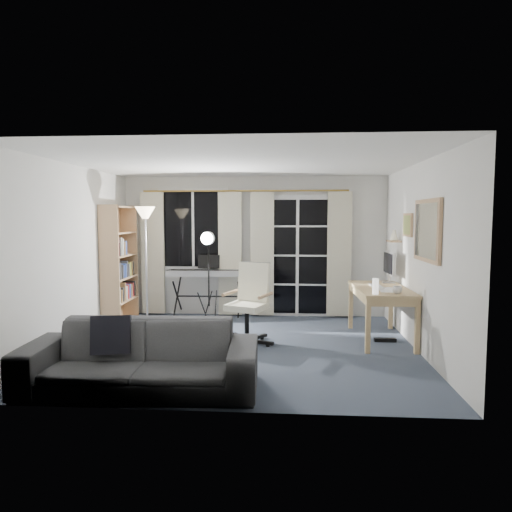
{
  "coord_description": "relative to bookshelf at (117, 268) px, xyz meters",
  "views": [
    {
      "loc": [
        0.59,
        -5.85,
        1.71
      ],
      "look_at": [
        0.15,
        0.35,
        1.18
      ],
      "focal_mm": 32.0,
      "sensor_mm": 36.0,
      "label": 1
    }
  ],
  "objects": [
    {
      "name": "torchiere_lamp",
      "position": [
        0.6,
        -0.41,
        0.6
      ],
      "size": [
        0.3,
        0.3,
        1.86
      ],
      "rotation": [
        0.0,
        0.0,
        -0.03
      ],
      "color": "#B2B2B7",
      "rests_on": "floor"
    },
    {
      "name": "framed_print",
      "position": [
        4.35,
        -0.64,
        0.7
      ],
      "size": [
        0.03,
        0.42,
        0.32
      ],
      "color": "#A57E57",
      "rests_on": "floor"
    },
    {
      "name": "mug",
      "position": [
        4.1,
        -1.19,
        -0.1
      ],
      "size": [
        0.12,
        0.1,
        0.12
      ],
      "primitive_type": "imported",
      "rotation": [
        0.0,
        0.0,
        0.03
      ],
      "color": "silver",
      "rests_on": "desk"
    },
    {
      "name": "french_door",
      "position": [
        2.87,
        0.78,
        0.13
      ],
      "size": [
        1.32,
        0.09,
        2.11
      ],
      "color": "white",
      "rests_on": "floor"
    },
    {
      "name": "keyboard_piano",
      "position": [
        1.37,
        0.51,
        -0.14
      ],
      "size": [
        1.39,
        0.7,
        1.0
      ],
      "rotation": [
        0.0,
        0.0,
        0.04
      ],
      "color": "black",
      "rests_on": "floor"
    },
    {
      "name": "floor",
      "position": [
        2.12,
        -1.19,
        -0.91
      ],
      "size": [
        4.5,
        4.0,
        0.02
      ],
      "primitive_type": "cube",
      "color": "#3D4959",
      "rests_on": "ground"
    },
    {
      "name": "monitor",
      "position": [
        4.2,
        -0.24,
        0.12
      ],
      "size": [
        0.18,
        0.53,
        0.46
      ],
      "rotation": [
        0.0,
        0.0,
        0.03
      ],
      "color": "silver",
      "rests_on": "desk"
    },
    {
      "name": "wall_mirror",
      "position": [
        4.35,
        -1.54,
        0.65
      ],
      "size": [
        0.04,
        0.94,
        0.74
      ],
      "color": "#A57E57",
      "rests_on": "floor"
    },
    {
      "name": "window",
      "position": [
        1.07,
        0.78,
        0.6
      ],
      "size": [
        1.2,
        0.08,
        1.4
      ],
      "color": "white",
      "rests_on": "floor"
    },
    {
      "name": "studio_light",
      "position": [
        1.5,
        -0.23,
        0.32
      ],
      "size": [
        0.27,
        0.3,
        1.52
      ],
      "rotation": [
        0.0,
        0.0,
        -0.03
      ],
      "color": "black",
      "rests_on": "floor"
    },
    {
      "name": "desk_clutter",
      "position": [
        3.94,
        -0.92,
        -0.32
      ],
      "size": [
        0.42,
        0.84,
        0.93
      ],
      "rotation": [
        0.0,
        0.0,
        0.03
      ],
      "color": "white",
      "rests_on": "desk"
    },
    {
      "name": "bookshelf",
      "position": [
        0.0,
        0.0,
        0.0
      ],
      "size": [
        0.31,
        0.88,
        1.89
      ],
      "rotation": [
        0.0,
        0.0,
        0.01
      ],
      "color": "#A57E57",
      "rests_on": "floor"
    },
    {
      "name": "office_chair",
      "position": [
        2.21,
        -0.9,
        -0.26
      ],
      "size": [
        0.75,
        0.76,
        1.09
      ],
      "rotation": [
        0.0,
        0.0,
        -0.36
      ],
      "color": "black",
      "rests_on": "floor"
    },
    {
      "name": "desk",
      "position": [
        4.0,
        -0.69,
        -0.25
      ],
      "size": [
        0.73,
        1.39,
        0.74
      ],
      "rotation": [
        0.0,
        0.0,
        0.03
      ],
      "color": "#A37D54",
      "rests_on": "floor"
    },
    {
      "name": "wall_shelf",
      "position": [
        4.28,
        -0.14,
        0.51
      ],
      "size": [
        0.16,
        0.3,
        0.18
      ],
      "color": "#A57E57",
      "rests_on": "floor"
    },
    {
      "name": "sofa",
      "position": [
        1.27,
        -2.74,
        -0.45
      ],
      "size": [
        2.31,
        0.77,
        0.89
      ],
      "rotation": [
        0.0,
        0.0,
        0.04
      ],
      "color": "#2E2E31",
      "rests_on": "floor"
    },
    {
      "name": "curtains",
      "position": [
        1.99,
        0.69,
        0.2
      ],
      "size": [
        3.6,
        0.07,
        2.13
      ],
      "color": "gold",
      "rests_on": "floor"
    }
  ]
}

